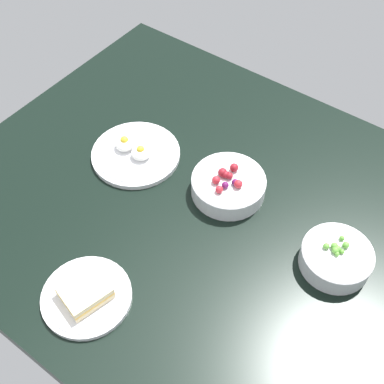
% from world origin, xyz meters
% --- Properties ---
extents(dining_table, '(1.14, 0.99, 0.04)m').
position_xyz_m(dining_table, '(0.00, 0.00, 0.02)').
color(dining_table, black).
rests_on(dining_table, ground).
extents(bowl_peas, '(0.15, 0.15, 0.06)m').
position_xyz_m(bowl_peas, '(0.36, 0.03, 0.07)').
color(bowl_peas, silver).
rests_on(bowl_peas, dining_table).
extents(bowl_berries, '(0.18, 0.18, 0.07)m').
position_xyz_m(bowl_berries, '(0.06, 0.06, 0.07)').
color(bowl_berries, silver).
rests_on(bowl_berries, dining_table).
extents(plate_eggs, '(0.23, 0.23, 0.05)m').
position_xyz_m(plate_eggs, '(-0.20, 0.02, 0.05)').
color(plate_eggs, silver).
rests_on(plate_eggs, dining_table).
extents(plate_sandwich, '(0.19, 0.19, 0.04)m').
position_xyz_m(plate_sandwich, '(-0.02, -0.34, 0.05)').
color(plate_sandwich, silver).
rests_on(plate_sandwich, dining_table).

